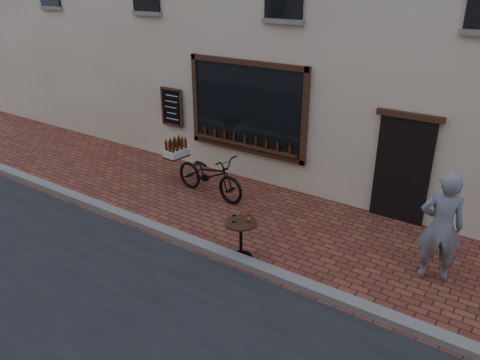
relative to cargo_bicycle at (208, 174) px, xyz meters
The scene contains 5 objects.
ground 3.04m from the cargo_bicycle, 45.69° to the right, with size 90.00×90.00×0.00m, color #5B281D.
kerb 2.89m from the cargo_bicycle, 42.89° to the right, with size 90.00×0.25×0.12m, color slate.
cargo_bicycle is the anchor object (origin of this frame).
bistro_table 2.79m from the cargo_bicycle, 39.87° to the right, with size 0.58×0.58×1.00m.
pedestrian 5.20m from the cargo_bicycle, ahead, with size 0.71×0.46×1.94m, color slate.
Camera 1 is at (4.15, -5.65, 4.74)m, focal length 35.00 mm.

